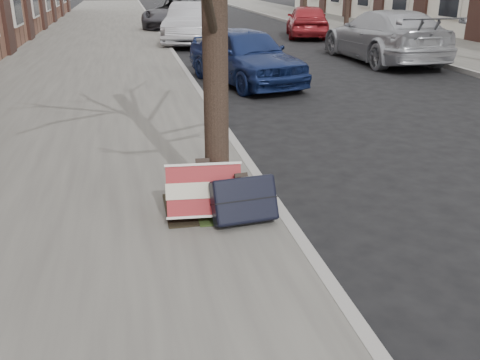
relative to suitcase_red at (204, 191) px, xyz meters
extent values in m
plane|color=black|center=(2.05, -0.98, -0.40)|extent=(120.00, 120.00, 0.00)
cube|color=slate|center=(-1.65, 14.02, -0.34)|extent=(5.00, 70.00, 0.12)
cube|color=slate|center=(9.85, 14.02, -0.34)|extent=(4.00, 70.00, 0.12)
cube|color=black|center=(0.05, 0.22, -0.28)|extent=(0.85, 0.85, 0.02)
cube|color=maroon|center=(0.00, 0.00, 0.00)|extent=(0.76, 0.46, 0.57)
cube|color=black|center=(0.36, -0.21, -0.04)|extent=(0.66, 0.43, 0.49)
imported|color=navy|center=(2.03, 7.40, 0.25)|extent=(2.47, 4.09, 1.30)
imported|color=#B0B1B7|center=(1.79, 15.17, 0.33)|extent=(2.66, 4.68, 1.46)
imported|color=#3B3A40|center=(1.77, 20.97, 0.29)|extent=(3.81, 5.47, 1.39)
imported|color=#9D9FA4|center=(6.71, 9.89, 0.33)|extent=(2.15, 5.11, 1.47)
imported|color=maroon|center=(6.58, 16.49, 0.25)|extent=(2.44, 4.09, 1.31)
camera|label=1|loc=(-0.65, -4.85, 2.00)|focal=40.00mm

